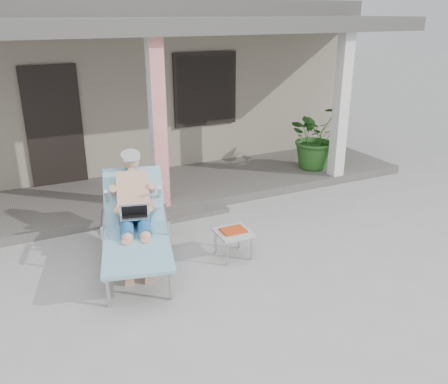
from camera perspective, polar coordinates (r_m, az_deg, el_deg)
ground at (r=6.01m, az=-0.59°, el=-9.99°), size 60.00×60.00×0.00m
house at (r=11.46m, az=-15.13°, el=13.10°), size 10.40×5.40×3.30m
porch_deck at (r=8.53m, az=-9.31°, el=-0.07°), size 10.00×2.00×0.15m
porch_overhang at (r=7.93m, az=-10.39°, el=18.43°), size 10.00×2.30×2.85m
porch_step at (r=7.52m, az=-6.68°, el=-3.16°), size 2.00×0.30×0.07m
lounger at (r=6.13m, az=-10.82°, el=-0.89°), size 1.29×2.20×1.38m
side_table at (r=6.28m, az=1.14°, el=-5.06°), size 0.46×0.46×0.40m
potted_palm at (r=9.56m, az=11.02°, el=6.59°), size 1.17×1.02×1.27m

